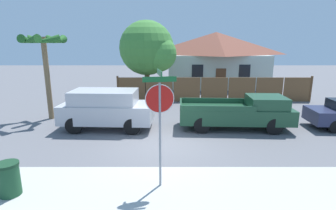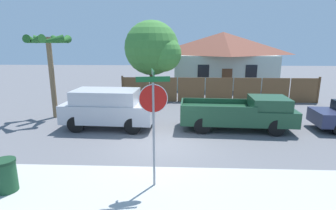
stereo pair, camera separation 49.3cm
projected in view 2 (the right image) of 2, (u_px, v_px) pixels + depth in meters
name	position (u px, v px, depth m)	size (l,w,h in m)	color
ground_plane	(163.00, 145.00, 11.05)	(80.00, 80.00, 0.00)	slate
sidewalk_strip	(155.00, 192.00, 7.55)	(36.00, 3.20, 0.01)	#B2B2AD
wooden_fence	(219.00, 90.00, 18.90)	(14.16, 0.12, 1.87)	brown
house	(222.00, 58.00, 25.64)	(9.99, 6.54, 5.22)	#B2C1B7
oak_tree	(154.00, 49.00, 19.80)	(4.32, 4.11, 5.88)	brown
palm_tree	(49.00, 48.00, 14.31)	(2.31, 2.51, 4.64)	brown
red_suv	(108.00, 107.00, 13.10)	(4.56, 2.14, 1.95)	#B7B7BC
orange_pickup	(241.00, 113.00, 12.86)	(5.55, 2.11, 1.67)	#1E472D
stop_sign	(153.00, 109.00, 7.41)	(0.94, 0.85, 3.49)	gray
trash_bin	(6.00, 175.00, 7.54)	(0.62, 0.62, 0.97)	#1E4C2D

